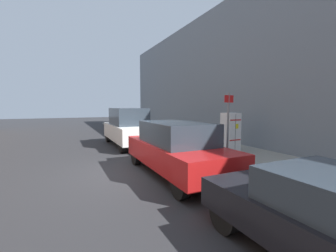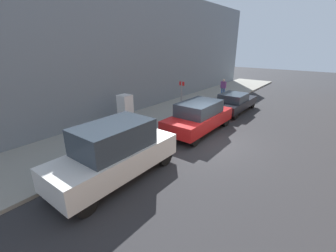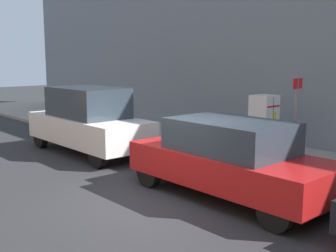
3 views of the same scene
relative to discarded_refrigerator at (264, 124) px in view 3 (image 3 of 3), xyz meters
name	(u,v)px [view 3 (image 3 of 3)]	position (x,y,z in m)	size (l,w,h in m)	color
ground_plane	(163,198)	(5.10, 1.03, -1.05)	(80.00, 80.00, 0.00)	#28282B
sidewalk_slab	(280,162)	(0.54, 1.03, -0.98)	(4.37, 44.00, 0.14)	gray
discarded_refrigerator	(264,124)	(0.00, 0.00, 0.00)	(0.72, 0.70, 1.82)	white
manhole_cover	(211,145)	(0.43, -1.85, -0.90)	(0.70, 0.70, 0.02)	#47443F
street_sign_post	(295,124)	(2.31, 2.54, 0.53)	(0.36, 0.07, 2.58)	slate
trash_bag	(220,135)	(-0.11, -1.91, -0.64)	(0.54, 0.54, 0.54)	black
parked_van_white	(88,121)	(3.93, -4.09, 0.03)	(1.91, 4.96, 2.17)	silver
parked_suv_red	(230,158)	(3.93, 1.94, -0.14)	(1.96, 4.83, 1.75)	red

